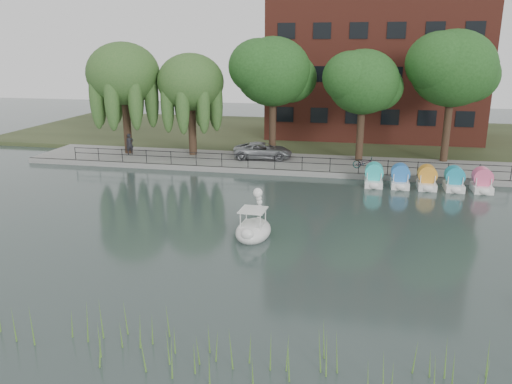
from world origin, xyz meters
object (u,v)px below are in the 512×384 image
(minivan, at_px, (263,149))
(bicycle, at_px, (365,162))
(swan_boat, at_px, (254,227))
(pedestrian, at_px, (130,142))

(minivan, relative_size, bicycle, 3.09)
(bicycle, xyz_separation_m, swan_boat, (-5.37, -13.88, -0.41))
(minivan, distance_m, swan_boat, 16.04)
(minivan, bearing_deg, swan_boat, -178.81)
(bicycle, relative_size, pedestrian, 0.87)
(bicycle, bearing_deg, swan_boat, 168.09)
(minivan, distance_m, bicycle, 8.18)
(minivan, bearing_deg, pedestrian, 84.79)
(minivan, xyz_separation_m, swan_boat, (2.57, -15.82, -0.65))
(pedestrian, bearing_deg, bicycle, -46.97)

